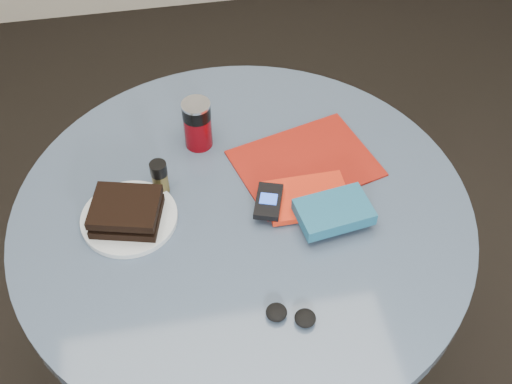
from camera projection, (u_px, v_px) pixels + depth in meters
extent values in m
plane|color=black|center=(246.00, 366.00, 1.95)|extent=(4.00, 4.00, 0.00)
cylinder|color=black|center=(246.00, 364.00, 1.94)|extent=(0.48, 0.48, 0.03)
cylinder|color=black|center=(245.00, 302.00, 1.67)|extent=(0.11, 0.11, 0.68)
cylinder|color=#38485D|center=(243.00, 215.00, 1.40)|extent=(1.00, 1.00, 0.04)
cylinder|color=silver|center=(129.00, 218.00, 1.36)|extent=(0.27, 0.27, 0.01)
cube|color=black|center=(127.00, 216.00, 1.35)|extent=(0.16, 0.15, 0.02)
cube|color=#372315|center=(126.00, 212.00, 1.33)|extent=(0.14, 0.13, 0.01)
cube|color=black|center=(125.00, 207.00, 1.32)|extent=(0.16, 0.15, 0.02)
cylinder|color=#67050C|center=(198.00, 131.00, 1.49)|extent=(0.08, 0.08, 0.08)
cylinder|color=black|center=(196.00, 112.00, 1.45)|extent=(0.08, 0.08, 0.03)
cylinder|color=silver|center=(196.00, 105.00, 1.43)|extent=(0.08, 0.08, 0.01)
cylinder|color=#463F1E|center=(161.00, 182.00, 1.40)|extent=(0.04, 0.04, 0.05)
cylinder|color=black|center=(158.00, 169.00, 1.37)|extent=(0.04, 0.04, 0.03)
cube|color=maroon|center=(305.00, 163.00, 1.47)|extent=(0.36, 0.30, 0.01)
cube|color=red|center=(307.00, 198.00, 1.39)|extent=(0.18, 0.12, 0.01)
cube|color=navy|center=(334.00, 212.00, 1.34)|extent=(0.17, 0.12, 0.03)
cube|color=black|center=(268.00, 201.00, 1.37)|extent=(0.08, 0.11, 0.02)
cube|color=blue|center=(269.00, 199.00, 1.36)|extent=(0.04, 0.04, 0.00)
ellipsoid|color=black|center=(276.00, 312.00, 1.21)|extent=(0.05, 0.05, 0.02)
ellipsoid|color=black|center=(305.00, 318.00, 1.20)|extent=(0.05, 0.05, 0.02)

